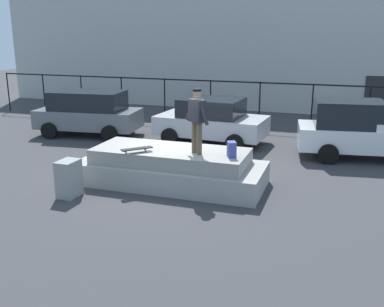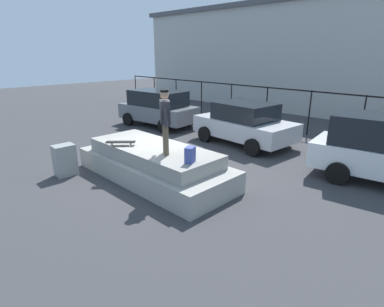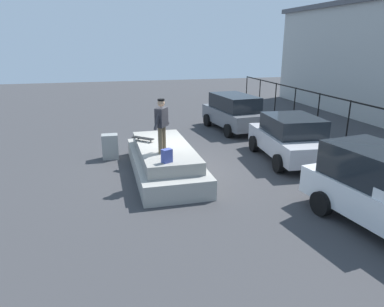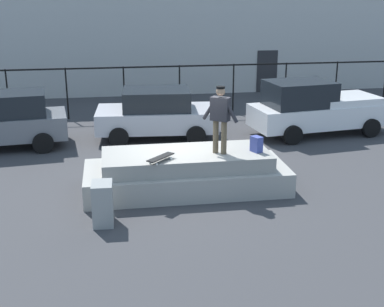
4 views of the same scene
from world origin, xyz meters
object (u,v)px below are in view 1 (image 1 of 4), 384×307
Objects in this scene: skateboard at (137,149)px; car_silver_sedan_mid at (211,120)px; utility_box at (69,179)px; backpack at (232,149)px; car_grey_hatchback_near at (88,112)px; skateboarder at (197,117)px; car_white_pickup_far at (369,130)px.

skateboard is 5.52m from car_silver_sedan_mid.
skateboard is at bearing 40.61° from utility_box.
car_silver_sedan_mid is at bearing -3.25° from backpack.
car_grey_hatchback_near is 6.98m from utility_box.
skateboard is at bearing -94.42° from car_silver_sedan_mid.
skateboarder reaches higher than car_silver_sedan_mid.
skateboarder is 3.59m from utility_box.
car_white_pickup_far is at bearing -0.19° from car_grey_hatchback_near.
car_silver_sedan_mid is at bearing 76.64° from utility_box.
backpack reaches higher than utility_box.
car_white_pickup_far is at bearing -4.60° from car_silver_sedan_mid.
utility_box is (-3.82, -1.50, -0.71)m from backpack.
car_white_pickup_far is 5.28× the size of utility_box.
car_grey_hatchback_near reaches higher than skateboard.
car_white_pickup_far is at bearing 46.60° from skateboarder.
skateboard reaches higher than utility_box.
skateboard is at bearing -164.38° from skateboarder.
skateboard is (-1.51, -0.42, -0.87)m from skateboarder.
car_grey_hatchback_near reaches higher than car_silver_sedan_mid.
car_grey_hatchback_near is (-7.00, 4.70, -0.25)m from backpack.
backpack is 5.50m from car_silver_sedan_mid.
skateboarder is 6.47m from car_white_pickup_far.
car_grey_hatchback_near is 5.00m from car_silver_sedan_mid.
skateboarder is 1.77× the size of utility_box.
skateboard is at bearing -139.37° from car_white_pickup_far.
utility_box is at bearing 86.61° from backpack.
backpack is at bearing -1.67° from skateboarder.
car_silver_sedan_mid is (-2.02, 5.11, -0.33)m from backpack.
skateboarder is at bearing 29.78° from utility_box.
car_grey_hatchback_near is 10.46m from car_white_pickup_far.
skateboarder is 7.73m from car_grey_hatchback_near.
car_white_pickup_far is 9.55m from utility_box.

